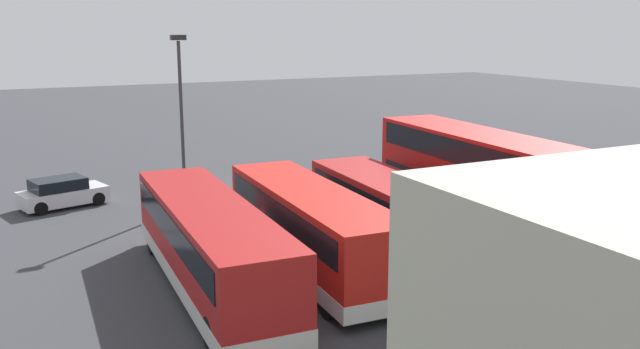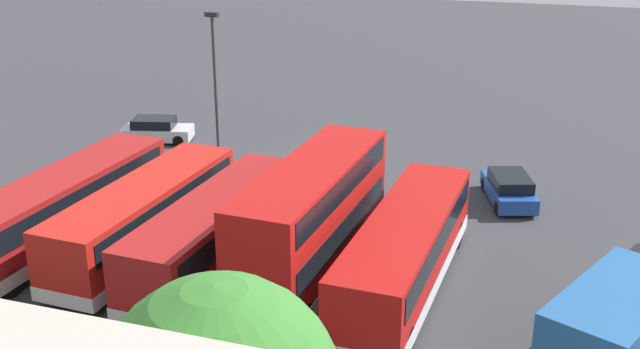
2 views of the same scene
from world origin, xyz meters
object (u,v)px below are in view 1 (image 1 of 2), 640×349
object	(u,v)px
bus_single_deck_third	(399,218)
car_hatchback_silver	(62,193)
bus_single_deck_near_end	(533,193)
bus_single_deck_fifth	(210,243)
bus_double_decker_second	(471,184)
lamp_post_tall	(181,109)
bus_single_deck_fourth	(311,227)
car_small_green	(447,166)

from	to	relation	value
bus_single_deck_third	car_hatchback_silver	world-z (taller)	bus_single_deck_third
bus_single_deck_near_end	bus_single_deck_fifth	xyz separation A→B (m)	(14.36, 0.40, 0.00)
bus_double_decker_second	lamp_post_tall	size ratio (longest dim) A/B	1.26
bus_double_decker_second	bus_single_deck_fourth	xyz separation A→B (m)	(7.09, 0.00, -0.82)
bus_single_deck_fifth	lamp_post_tall	distance (m)	11.23
bus_single_deck_near_end	bus_single_deck_third	world-z (taller)	same
bus_single_deck_near_end	car_small_green	distance (m)	10.27
car_small_green	bus_single_deck_fifth	bearing A→B (deg)	30.66
bus_single_deck_third	bus_single_deck_fourth	size ratio (longest dim) A/B	0.99
bus_single_deck_near_end	car_hatchback_silver	size ratio (longest dim) A/B	2.67
bus_double_decker_second	bus_single_deck_fourth	distance (m)	7.14
bus_single_deck_near_end	bus_single_deck_fourth	size ratio (longest dim) A/B	1.06
bus_double_decker_second	bus_single_deck_fifth	world-z (taller)	bus_double_decker_second
bus_single_deck_fifth	lamp_post_tall	world-z (taller)	lamp_post_tall
bus_single_deck_near_end	bus_single_deck_third	size ratio (longest dim) A/B	1.07
car_hatchback_silver	lamp_post_tall	xyz separation A→B (m)	(-5.31, 2.75, 4.07)
bus_single_deck_third	bus_single_deck_fifth	size ratio (longest dim) A/B	0.90
bus_single_deck_fifth	bus_single_deck_third	bearing A→B (deg)	177.82
bus_double_decker_second	bus_single_deck_fourth	size ratio (longest dim) A/B	0.95
bus_single_deck_near_end	lamp_post_tall	bearing A→B (deg)	-39.55
car_hatchback_silver	lamp_post_tall	distance (m)	7.23
bus_single_deck_third	car_small_green	xyz separation A→B (m)	(-10.08, -10.49, -0.92)
bus_single_deck_fourth	bus_single_deck_fifth	xyz separation A→B (m)	(3.77, 0.21, 0.00)
car_small_green	car_hatchback_silver	bearing A→B (deg)	-8.66
bus_single_deck_fourth	car_small_green	distance (m)	16.80
bus_single_deck_near_end	car_small_green	bearing A→B (deg)	-106.31
bus_single_deck_fifth	lamp_post_tall	xyz separation A→B (m)	(-2.02, -10.59, 3.15)
bus_single_deck_third	car_small_green	world-z (taller)	bus_single_deck_third
bus_single_deck_third	car_hatchback_silver	bearing A→B (deg)	-52.50
lamp_post_tall	bus_single_deck_fifth	bearing A→B (deg)	79.22
bus_single_deck_fourth	car_hatchback_silver	bearing A→B (deg)	-61.73
bus_single_deck_fourth	lamp_post_tall	world-z (taller)	lamp_post_tall
car_small_green	bus_single_deck_fourth	bearing A→B (deg)	36.62
bus_double_decker_second	car_small_green	size ratio (longest dim) A/B	2.26
bus_single_deck_fifth	car_hatchback_silver	world-z (taller)	bus_single_deck_fifth
bus_double_decker_second	bus_single_deck_third	xyz separation A→B (m)	(3.71, 0.49, -0.83)
bus_single_deck_fifth	bus_single_deck_near_end	bearing A→B (deg)	-178.42
bus_single_deck_near_end	car_small_green	xyz separation A→B (m)	(-2.87, -9.82, -0.92)
bus_single_deck_fifth	bus_single_deck_fourth	bearing A→B (deg)	-176.83
bus_single_deck_third	bus_double_decker_second	bearing A→B (deg)	-172.52
bus_single_deck_third	car_hatchback_silver	size ratio (longest dim) A/B	2.49
bus_single_deck_third	lamp_post_tall	size ratio (longest dim) A/B	1.31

